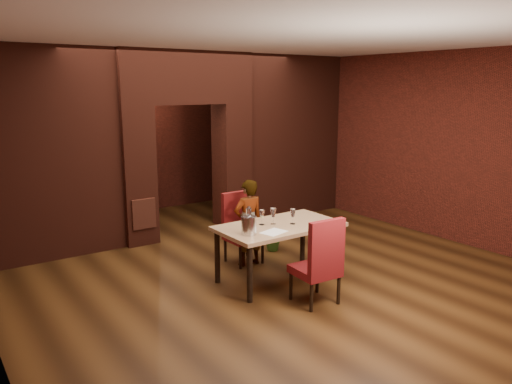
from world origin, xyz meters
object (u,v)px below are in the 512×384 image
person_seated (248,223)px  wine_glass_c (293,216)px  wine_glass_a (262,217)px  water_bottle (249,218)px  wine_bucket (249,225)px  chair_near (315,260)px  dining_table (279,252)px  chair_far (244,229)px  potted_plant (272,238)px  wine_glass_b (273,216)px

person_seated → wine_glass_c: (0.18, -0.80, 0.24)m
wine_glass_a → water_bottle: (-0.27, -0.09, 0.05)m
wine_bucket → water_bottle: size_ratio=0.76×
chair_near → wine_bucket: (-0.50, 0.69, 0.35)m
wine_bucket → wine_glass_a: bearing=34.6°
wine_bucket → dining_table: bearing=13.7°
chair_near → wine_glass_a: size_ratio=5.31×
wine_glass_c → chair_far: bearing=101.7°
dining_table → wine_bucket: (-0.59, -0.14, 0.51)m
wine_glass_c → wine_bucket: (-0.76, -0.07, 0.01)m
wine_glass_a → potted_plant: 1.44m
chair_far → wine_glass_c: bearing=-79.3°
wine_glass_b → water_bottle: (-0.41, -0.02, 0.04)m
water_bottle → wine_bucket: bearing=-123.7°
wine_glass_a → water_bottle: 0.29m
wine_glass_a → wine_glass_c: (0.37, -0.21, 0.00)m
wine_glass_a → wine_glass_c: wine_glass_c is taller
water_bottle → chair_near: bearing=-66.1°
wine_bucket → potted_plant: size_ratio=0.58×
chair_far → wine_bucket: bearing=-121.3°
person_seated → potted_plant: size_ratio=3.17×
chair_far → wine_glass_a: (-0.18, -0.71, 0.36)m
chair_far → potted_plant: size_ratio=2.60×
wine_bucket → potted_plant: bearing=43.2°
wine_glass_a → chair_far: bearing=76.0°
water_bottle → potted_plant: 1.69m
dining_table → wine_glass_c: size_ratio=8.06×
person_seated → wine_bucket: bearing=58.7°
water_bottle → person_seated: bearing=56.5°
wine_glass_b → wine_bucket: wine_bucket is taller
wine_glass_a → wine_glass_c: 0.42m
potted_plant → wine_glass_a: bearing=-133.5°
wine_bucket → chair_near: bearing=-53.8°
dining_table → wine_glass_c: 0.53m
chair_far → person_seated: bearing=-88.2°
chair_near → water_bottle: (-0.38, 0.87, 0.39)m
wine_glass_b → potted_plant: (0.73, 0.99, -0.69)m
chair_far → wine_glass_a: size_ratio=5.14×
dining_table → wine_glass_a: wine_glass_a is taller
wine_glass_a → water_bottle: size_ratio=0.67×
wine_glass_b → water_bottle: 0.41m
person_seated → water_bottle: person_seated is taller
water_bottle → wine_glass_b: bearing=2.8°
person_seated → water_bottle: (-0.46, -0.69, 0.29)m
wine_glass_b → water_bottle: size_ratio=0.72×
chair_near → wine_bucket: size_ratio=4.65×
chair_far → chair_near: chair_near is taller
wine_glass_b → potted_plant: 1.41m
wine_glass_b → dining_table: bearing=-41.7°
chair_far → person_seated: person_seated is taller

